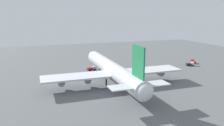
{
  "coord_description": "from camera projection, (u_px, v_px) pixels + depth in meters",
  "views": [
    {
      "loc": [
        -91.52,
        31.85,
        30.39
      ],
      "look_at": [
        0.0,
        0.0,
        9.12
      ],
      "focal_mm": 36.19,
      "sensor_mm": 36.0,
      "label": 1
    }
  ],
  "objects": [
    {
      "name": "baggage_tug",
      "position": [
        193.0,
        62.0,
        141.18
      ],
      "size": [
        4.65,
        3.14,
        2.03
      ],
      "color": "#B21E19",
      "rests_on": "ground_plane"
    },
    {
      "name": "cargo_airplane",
      "position": [
        112.0,
        70.0,
        99.63
      ],
      "size": [
        68.37,
        61.34,
        20.27
      ],
      "color": "silver",
      "rests_on": "ground_plane"
    },
    {
      "name": "safety_cone_nose",
      "position": [
        90.0,
        67.0,
        128.68
      ],
      "size": [
        0.42,
        0.42,
        0.61
      ],
      "primitive_type": "cone",
      "color": "orange",
      "rests_on": "ground_plane"
    },
    {
      "name": "pushback_tractor",
      "position": [
        190.0,
        64.0,
        134.22
      ],
      "size": [
        3.2,
        4.89,
        2.21
      ],
      "color": "silver",
      "rests_on": "ground_plane"
    },
    {
      "name": "ground_plane",
      "position": [
        112.0,
        83.0,
        101.17
      ],
      "size": [
        273.46,
        273.46,
        0.0
      ],
      "primitive_type": "plane",
      "color": "slate"
    },
    {
      "name": "cargo_loader",
      "position": [
        92.0,
        68.0,
        123.09
      ],
      "size": [
        3.26,
        5.16,
        2.12
      ],
      "color": "silver",
      "rests_on": "ground_plane"
    }
  ]
}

